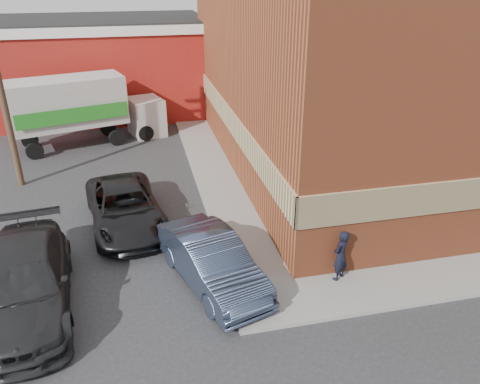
{
  "coord_description": "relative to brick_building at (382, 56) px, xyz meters",
  "views": [
    {
      "loc": [
        -2.49,
        -10.52,
        8.32
      ],
      "look_at": [
        0.58,
        2.96,
        1.63
      ],
      "focal_mm": 35.0,
      "sensor_mm": 36.0,
      "label": 1
    }
  ],
  "objects": [
    {
      "name": "sidewalk_west",
      "position": [
        -7.9,
        0.0,
        -4.62
      ],
      "size": [
        1.8,
        18.0,
        0.12
      ],
      "primitive_type": "cube",
      "color": "gray",
      "rests_on": "ground"
    },
    {
      "name": "warehouse",
      "position": [
        -14.5,
        11.0,
        -1.87
      ],
      "size": [
        16.3,
        8.3,
        5.6
      ],
      "color": "maroon",
      "rests_on": "ground"
    },
    {
      "name": "suv_b",
      "position": [
        -14.28,
        -8.5,
        -3.87
      ],
      "size": [
        2.86,
        5.84,
        1.63
      ],
      "primitive_type": "imported",
      "rotation": [
        0.0,
        0.0,
        0.1
      ],
      "color": "#252527",
      "rests_on": "ground"
    },
    {
      "name": "ground",
      "position": [
        -8.5,
        -9.0,
        -4.68
      ],
      "size": [
        90.0,
        90.0,
        0.0
      ],
      "primitive_type": "plane",
      "color": "#28282B",
      "rests_on": "ground"
    },
    {
      "name": "man",
      "position": [
        -5.71,
        -9.25,
        -3.78
      ],
      "size": [
        0.68,
        0.64,
        1.57
      ],
      "primitive_type": "imported",
      "rotation": [
        0.0,
        0.0,
        3.77
      ],
      "color": "black",
      "rests_on": "sidewalk_south"
    },
    {
      "name": "brick_building",
      "position": [
        0.0,
        0.0,
        0.0
      ],
      "size": [
        14.25,
        18.25,
        9.36
      ],
      "color": "#9A4527",
      "rests_on": "ground"
    },
    {
      "name": "box_truck",
      "position": [
        -13.58,
        4.6,
        -2.69
      ],
      "size": [
        7.32,
        3.94,
        3.46
      ],
      "rotation": [
        0.0,
        0.0,
        0.28
      ],
      "color": "#BBBAB6",
      "rests_on": "ground"
    },
    {
      "name": "sedan",
      "position": [
        -9.3,
        -8.5,
        -3.93
      ],
      "size": [
        2.87,
        4.82,
        1.5
      ],
      "primitive_type": "imported",
      "rotation": [
        0.0,
        0.0,
        0.3
      ],
      "color": "#313B52",
      "rests_on": "ground"
    },
    {
      "name": "suv_a",
      "position": [
        -11.7,
        -4.49,
        -3.97
      ],
      "size": [
        3.06,
        5.41,
        1.43
      ],
      "primitive_type": "imported",
      "rotation": [
        0.0,
        0.0,
        0.14
      ],
      "color": "black",
      "rests_on": "ground"
    }
  ]
}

